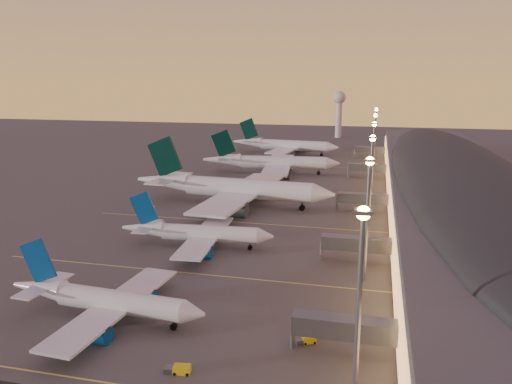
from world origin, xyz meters
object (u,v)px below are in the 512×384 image
object	(u,v)px
airliner_wide_mid	(271,162)
airliner_narrow_south	(105,300)
baggage_tug_a	(179,369)
airliner_wide_far	(285,145)
airliner_wide_near	(231,188)
radar_tower	(339,106)
baggage_tug_b	(306,340)
airliner_narrow_north	(197,233)

from	to	relation	value
airliner_wide_mid	airliner_narrow_south	bearing A→B (deg)	-96.52
airliner_wide_mid	baggage_tug_a	bearing A→B (deg)	-89.58
airliner_narrow_south	baggage_tug_a	world-z (taller)	airliner_narrow_south
airliner_wide_far	baggage_tug_a	size ratio (longest dim) A/B	15.60
baggage_tug_a	airliner_wide_mid	bearing A→B (deg)	88.18
airliner_wide_near	radar_tower	distance (m)	207.05
airliner_narrow_south	baggage_tug_a	size ratio (longest dim) A/B	9.70
airliner_wide_far	baggage_tug_a	distance (m)	212.40
airliner_wide_mid	baggage_tug_a	xyz separation A→B (m)	(19.01, -152.40, -4.47)
airliner_narrow_south	airliner_wide_near	xyz separation A→B (m)	(-1.48, 82.56, 2.19)
radar_tower	baggage_tug_b	distance (m)	289.24
airliner_wide_far	baggage_tug_b	world-z (taller)	airliner_wide_far
airliner_wide_near	baggage_tug_b	xyz separation A→B (m)	(36.58, -82.31, -5.26)
airliner_wide_far	baggage_tug_b	size ratio (longest dim) A/B	18.03
airliner_narrow_south	airliner_wide_far	size ratio (longest dim) A/B	0.62
radar_tower	baggage_tug_b	xyz separation A→B (m)	(17.95, -287.89, -21.44)
baggage_tug_a	baggage_tug_b	xyz separation A→B (m)	(16.52, 12.50, -0.08)
baggage_tug_b	airliner_narrow_south	bearing A→B (deg)	155.85
baggage_tug_a	radar_tower	bearing A→B (deg)	81.34
airliner_wide_near	radar_tower	world-z (taller)	radar_tower
airliner_narrow_south	baggage_tug_b	xyz separation A→B (m)	(35.10, 0.25, -3.06)
airliner_narrow_south	radar_tower	size ratio (longest dim) A/B	1.16
airliner_wide_near	baggage_tug_a	world-z (taller)	airliner_wide_near
airliner_wide_far	baggage_tug_b	xyz separation A→B (m)	(40.26, -198.52, -4.58)
airliner_wide_near	radar_tower	size ratio (longest dim) A/B	2.12
airliner_wide_near	airliner_wide_far	bearing A→B (deg)	96.08
radar_tower	baggage_tug_a	size ratio (longest dim) A/B	8.34
airliner_wide_far	airliner_wide_near	bearing A→B (deg)	-81.14
airliner_narrow_south	airliner_wide_near	distance (m)	82.60
airliner_wide_near	airliner_narrow_north	bearing A→B (deg)	-80.82
airliner_narrow_south	radar_tower	bearing A→B (deg)	90.19
airliner_wide_mid	airliner_wide_far	xyz separation A→B (m)	(-4.74, 58.62, 0.04)
airliner_narrow_south	airliner_wide_near	bearing A→B (deg)	94.62
airliner_narrow_north	baggage_tug_a	distance (m)	54.61
airliner_narrow_north	airliner_wide_mid	distance (m)	100.45
airliner_narrow_north	airliner_narrow_south	bearing A→B (deg)	-97.59
airliner_narrow_north	baggage_tug_b	size ratio (longest dim) A/B	11.46
airliner_wide_near	baggage_tug_b	size ratio (longest dim) A/B	20.47
airliner_narrow_north	airliner_wide_near	distance (m)	43.03
airliner_narrow_south	radar_tower	xyz separation A→B (m)	(17.15, 288.13, 18.38)
airliner_narrow_north	baggage_tug_b	world-z (taller)	airliner_narrow_north
airliner_narrow_north	airliner_wide_mid	size ratio (longest dim) A/B	0.64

